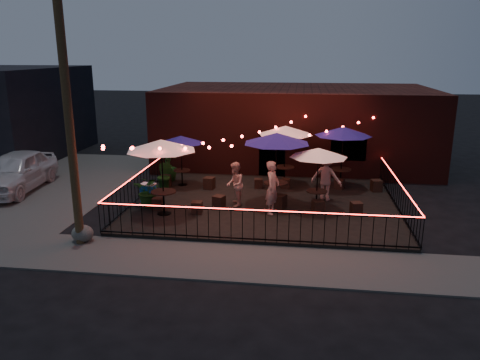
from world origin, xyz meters
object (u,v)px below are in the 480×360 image
object	(u,v)px
utility_pole	(69,117)
cafe_table_1	(181,140)
cafe_table_0	(161,146)
cafe_table_3	(285,131)
cafe_table_5	(343,132)
boulder	(83,233)
cafe_table_4	(319,153)
cooler	(148,193)
cafe_table_2	(277,139)

from	to	relation	value
utility_pole	cafe_table_1	size ratio (longest dim) A/B	3.11
utility_pole	cafe_table_1	distance (m)	6.95
cafe_table_0	cafe_table_3	distance (m)	6.12
utility_pole	cafe_table_5	xyz separation A→B (m)	(8.49, 7.08, -1.43)
utility_pole	boulder	distance (m)	3.69
cafe_table_4	boulder	distance (m)	8.53
cooler	cafe_table_4	bearing A→B (deg)	11.00
utility_pole	cafe_table_0	distance (m)	3.58
cafe_table_4	cafe_table_5	xyz separation A→B (m)	(1.10, 3.14, 0.28)
cafe_table_3	cafe_table_4	distance (m)	3.53
cafe_table_4	boulder	xyz separation A→B (m)	(-7.37, -3.80, -1.98)
cafe_table_0	cafe_table_5	xyz separation A→B (m)	(6.59, 4.36, -0.08)
cafe_table_3	utility_pole	bearing A→B (deg)	-130.04
cafe_table_0	cafe_table_3	world-z (taller)	cafe_table_0
utility_pole	boulder	size ratio (longest dim) A/B	10.10
cafe_table_1	boulder	size ratio (longest dim) A/B	3.25
cafe_table_1	cooler	distance (m)	3.10
utility_pole	cafe_table_3	world-z (taller)	utility_pole
utility_pole	cooler	xyz separation A→B (m)	(0.90, 3.97, -3.47)
cafe_table_1	cafe_table_3	bearing A→B (deg)	8.92
cafe_table_2	cafe_table_3	world-z (taller)	cafe_table_2
cafe_table_0	cafe_table_4	world-z (taller)	cafe_table_0
cafe_table_5	boulder	distance (m)	11.18
cafe_table_0	cafe_table_5	distance (m)	7.90
cafe_table_2	cafe_table_5	distance (m)	3.79
cafe_table_2	boulder	world-z (taller)	cafe_table_2
cafe_table_0	cafe_table_3	size ratio (longest dim) A/B	1.02
cafe_table_3	cooler	distance (m)	6.41
utility_pole	cooler	distance (m)	5.35
cafe_table_3	cafe_table_5	bearing A→B (deg)	-3.02
cafe_table_4	cooler	world-z (taller)	cafe_table_4
cafe_table_3	cooler	xyz separation A→B (m)	(-5.16, -3.24, -2.01)
cafe_table_0	cafe_table_2	size ratio (longest dim) A/B	0.86
cafe_table_0	boulder	world-z (taller)	cafe_table_0
cafe_table_2	cafe_table_4	xyz separation A→B (m)	(1.55, -0.43, -0.41)
cafe_table_0	cafe_table_5	world-z (taller)	cafe_table_0
cafe_table_1	boulder	xyz separation A→B (m)	(-1.59, -6.37, -1.85)
cafe_table_0	cafe_table_4	bearing A→B (deg)	12.63
cafe_table_5	cooler	distance (m)	8.45
utility_pole	cafe_table_0	world-z (taller)	utility_pole
cafe_table_0	cafe_table_1	xyz separation A→B (m)	(-0.30, 3.79, -0.49)
cafe_table_4	cooler	size ratio (longest dim) A/B	3.19
cafe_table_5	boulder	size ratio (longest dim) A/B	3.43
cafe_table_1	cafe_table_3	world-z (taller)	cafe_table_3
cafe_table_5	boulder	bearing A→B (deg)	-140.68
cafe_table_3	cafe_table_5	distance (m)	2.44
cafe_table_2	cafe_table_5	world-z (taller)	cafe_table_2
boulder	cafe_table_4	bearing A→B (deg)	27.30
utility_pole	cafe_table_2	xyz separation A→B (m)	(5.84, 4.38, -1.31)
cafe_table_1	cooler	size ratio (longest dim) A/B	3.46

